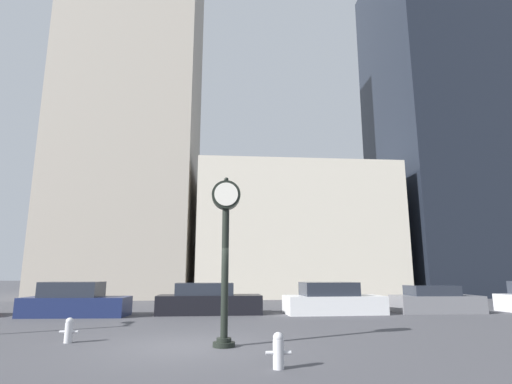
# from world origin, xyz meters

# --- Properties ---
(ground_plane) EXTENTS (200.00, 200.00, 0.00)m
(ground_plane) POSITION_xyz_m (0.00, 0.00, 0.00)
(ground_plane) COLOR #424247
(building_tall_tower) EXTENTS (11.06, 12.00, 34.68)m
(building_tall_tower) POSITION_xyz_m (-7.29, 24.00, 17.34)
(building_tall_tower) COLOR #ADA393
(building_tall_tower) RESTS_ON ground_plane
(building_storefront_row) EXTENTS (15.99, 12.00, 10.53)m
(building_storefront_row) POSITION_xyz_m (6.88, 24.00, 5.27)
(building_storefront_row) COLOR beige
(building_storefront_row) RESTS_ON ground_plane
(building_glass_modern) EXTENTS (12.13, 12.00, 33.24)m
(building_glass_modern) POSITION_xyz_m (22.15, 24.00, 16.62)
(building_glass_modern) COLOR black
(building_glass_modern) RESTS_ON ground_plane
(street_clock) EXTENTS (0.78, 0.57, 4.45)m
(street_clock) POSITION_xyz_m (0.86, -0.14, 2.82)
(street_clock) COLOR black
(street_clock) RESTS_ON ground_plane
(car_navy) EXTENTS (4.50, 1.88, 1.48)m
(car_navy) POSITION_xyz_m (-5.61, 7.75, 0.62)
(car_navy) COLOR #19234C
(car_navy) RESTS_ON ground_plane
(car_black) EXTENTS (4.79, 1.81, 1.41)m
(car_black) POSITION_xyz_m (0.18, 8.29, 0.60)
(car_black) COLOR black
(car_black) RESTS_ON ground_plane
(car_white) EXTENTS (4.60, 2.08, 1.44)m
(car_white) POSITION_xyz_m (5.94, 7.88, 0.60)
(car_white) COLOR silver
(car_white) RESTS_ON ground_plane
(car_grey) EXTENTS (4.05, 1.92, 1.27)m
(car_grey) POSITION_xyz_m (11.05, 8.09, 0.54)
(car_grey) COLOR slate
(car_grey) RESTS_ON ground_plane
(fire_hydrant_near) EXTENTS (0.51, 0.22, 0.69)m
(fire_hydrant_near) POSITION_xyz_m (1.91, -2.66, 0.35)
(fire_hydrant_near) COLOR #B7B7BC
(fire_hydrant_near) RESTS_ON ground_plane
(fire_hydrant_far) EXTENTS (0.49, 0.21, 0.66)m
(fire_hydrant_far) POSITION_xyz_m (-3.34, 0.81, 0.33)
(fire_hydrant_far) COLOR #B7B7BC
(fire_hydrant_far) RESTS_ON ground_plane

